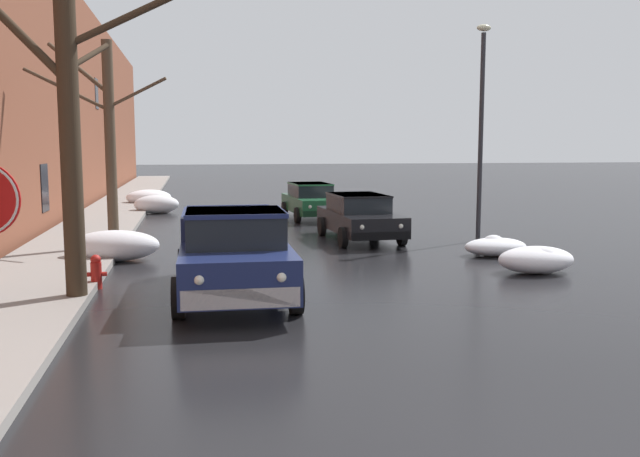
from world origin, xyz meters
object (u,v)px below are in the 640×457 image
(sedan_black_parked_kerbside_close, at_px, (359,216))
(sedan_green_parked_kerbside_mid, at_px, (311,200))
(bare_tree_second_along_sidewalk, at_px, (70,125))
(fire_hydrant, at_px, (96,272))
(pickup_truck_darkblue_approaching_near_lane, at_px, (234,252))
(bare_tree_mid_block, at_px, (107,139))
(street_lamp_post, at_px, (481,123))

(sedan_black_parked_kerbside_close, xyz_separation_m, sedan_green_parked_kerbside_mid, (-0.41, 6.33, -0.00))
(bare_tree_second_along_sidewalk, height_order, sedan_green_parked_kerbside_mid, bare_tree_second_along_sidewalk)
(bare_tree_second_along_sidewalk, xyz_separation_m, fire_hydrant, (0.17, 1.28, -2.93))
(bare_tree_second_along_sidewalk, xyz_separation_m, pickup_truck_darkblue_approaching_near_lane, (2.90, -0.06, -2.40))
(bare_tree_mid_block, bearing_deg, fire_hydrant, -87.08)
(sedan_black_parked_kerbside_close, relative_size, street_lamp_post, 0.70)
(pickup_truck_darkblue_approaching_near_lane, relative_size, street_lamp_post, 0.83)
(bare_tree_second_along_sidewalk, distance_m, sedan_black_parked_kerbside_close, 10.57)
(sedan_green_parked_kerbside_mid, relative_size, fire_hydrant, 6.16)
(sedan_black_parked_kerbside_close, bearing_deg, fire_hydrant, -139.47)
(pickup_truck_darkblue_approaching_near_lane, xyz_separation_m, sedan_black_parked_kerbside_close, (4.31, 7.36, -0.13))
(bare_tree_mid_block, xyz_separation_m, pickup_truck_darkblue_approaching_near_lane, (2.98, -6.35, -2.20))
(pickup_truck_darkblue_approaching_near_lane, distance_m, sedan_green_parked_kerbside_mid, 14.24)
(fire_hydrant, height_order, street_lamp_post, street_lamp_post)
(fire_hydrant, bearing_deg, bare_tree_second_along_sidewalk, -97.63)
(bare_tree_second_along_sidewalk, bearing_deg, sedan_black_parked_kerbside_close, 45.37)
(pickup_truck_darkblue_approaching_near_lane, xyz_separation_m, fire_hydrant, (-2.73, 1.34, -0.53))
(sedan_black_parked_kerbside_close, bearing_deg, sedan_green_parked_kerbside_mid, 93.72)
(pickup_truck_darkblue_approaching_near_lane, height_order, street_lamp_post, street_lamp_post)
(bare_tree_mid_block, distance_m, street_lamp_post, 10.83)
(bare_tree_second_along_sidewalk, xyz_separation_m, sedan_green_parked_kerbside_mid, (6.80, 13.63, -2.53))
(bare_tree_second_along_sidewalk, height_order, bare_tree_mid_block, bare_tree_second_along_sidewalk)
(sedan_green_parked_kerbside_mid, xyz_separation_m, fire_hydrant, (-6.62, -12.35, -0.40))
(bare_tree_mid_block, height_order, street_lamp_post, street_lamp_post)
(bare_tree_mid_block, bearing_deg, bare_tree_second_along_sidewalk, -89.24)
(bare_tree_second_along_sidewalk, relative_size, fire_hydrant, 8.73)
(pickup_truck_darkblue_approaching_near_lane, height_order, sedan_green_parked_kerbside_mid, pickup_truck_darkblue_approaching_near_lane)
(pickup_truck_darkblue_approaching_near_lane, height_order, sedan_black_parked_kerbside_close, pickup_truck_darkblue_approaching_near_lane)
(bare_tree_second_along_sidewalk, bearing_deg, fire_hydrant, 82.37)
(bare_tree_mid_block, height_order, fire_hydrant, bare_tree_mid_block)
(bare_tree_mid_block, height_order, pickup_truck_darkblue_approaching_near_lane, bare_tree_mid_block)
(bare_tree_mid_block, xyz_separation_m, fire_hydrant, (0.26, -5.01, -2.72))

